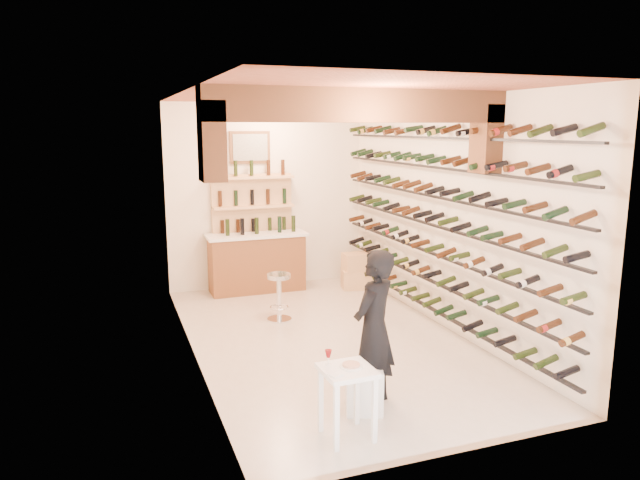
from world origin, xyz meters
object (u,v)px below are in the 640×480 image
Objects in this scene: white_stool at (364,389)px; crate_lower at (358,279)px; back_counter at (257,261)px; wine_rack at (432,219)px; person at (374,329)px; chrome_barstool at (279,294)px; tasting_table at (347,381)px.

white_stool is 0.81× the size of crate_lower.
back_counter is at bearing 89.13° from white_stool.
wine_rack is 3.53× the size of person.
white_stool is at bearing -133.69° from wine_rack.
back_counter reaches higher than chrome_barstool.
white_stool is at bearing -90.87° from back_counter.
wine_rack is 2.69m from person.
chrome_barstool is at bearing 82.52° from tasting_table.
person is at bearing 33.37° from white_stool.
chrome_barstool is at bearing -145.85° from crate_lower.
person is (0.14, 0.09, 0.58)m from white_stool.
back_counter is at bearing -125.75° from person.
tasting_table is 0.64m from white_stool.
person is 4.45m from crate_lower.
back_counter is 2.43× the size of chrome_barstool.
white_stool is at bearing 47.57° from tasting_table.
person reaches higher than crate_lower.
back_counter is 5.07m from tasting_table.
person reaches higher than tasting_table.
chrome_barstool is 2.17m from crate_lower.
tasting_table reaches higher than crate_lower.
wine_rack reaches higher than white_stool.
white_stool is 0.64× the size of chrome_barstool.
tasting_table reaches higher than chrome_barstool.
back_counter is 3.79× the size of white_stool.
wine_rack is 3.35× the size of back_counter.
white_stool is 2.99m from chrome_barstool.
tasting_table is 5.09m from crate_lower.
tasting_table is at bearing -130.74° from white_stool.
wine_rack is 10.31× the size of crate_lower.
person is at bearing -132.83° from wine_rack.
crate_lower is (1.78, 1.21, -0.24)m from chrome_barstool.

